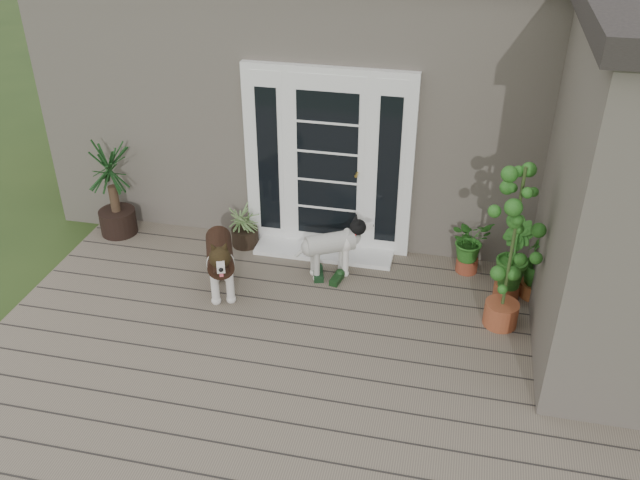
# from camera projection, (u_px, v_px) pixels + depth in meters

# --- Properties ---
(deck) EXTENTS (6.20, 4.60, 0.12)m
(deck) POSITION_uv_depth(u_px,v_px,m) (298.00, 374.00, 6.27)
(deck) COLOR #6B5B4C
(deck) RESTS_ON ground
(house_main) EXTENTS (7.40, 4.00, 3.10)m
(house_main) POSITION_uv_depth(u_px,v_px,m) (375.00, 77.00, 9.06)
(house_main) COLOR #665E54
(house_main) RESTS_ON ground
(door_unit) EXTENTS (1.90, 0.14, 2.15)m
(door_unit) POSITION_uv_depth(u_px,v_px,m) (328.00, 162.00, 7.56)
(door_unit) COLOR white
(door_unit) RESTS_ON deck
(door_step) EXTENTS (1.60, 0.40, 0.05)m
(door_step) POSITION_uv_depth(u_px,v_px,m) (324.00, 252.00, 7.94)
(door_step) COLOR white
(door_step) RESTS_ON deck
(brindle_dog) EXTENTS (0.68, 0.95, 0.72)m
(brindle_dog) POSITION_uv_depth(u_px,v_px,m) (221.00, 263.00, 7.11)
(brindle_dog) COLOR black
(brindle_dog) RESTS_ON deck
(white_dog) EXTENTS (0.77, 0.62, 0.60)m
(white_dog) POSITION_uv_depth(u_px,v_px,m) (330.00, 252.00, 7.42)
(white_dog) COLOR white
(white_dog) RESTS_ON deck
(spider_plant) EXTENTS (0.54, 0.54, 0.56)m
(spider_plant) POSITION_uv_depth(u_px,v_px,m) (244.00, 224.00, 7.98)
(spider_plant) COLOR #93B770
(spider_plant) RESTS_ON deck
(yucca) EXTENTS (1.08, 1.08, 1.19)m
(yucca) POSITION_uv_depth(u_px,v_px,m) (113.00, 189.00, 8.06)
(yucca) COLOR #143411
(yucca) RESTS_ON deck
(herb_a) EXTENTS (0.63, 0.63, 0.57)m
(herb_a) POSITION_uv_depth(u_px,v_px,m) (469.00, 249.00, 7.49)
(herb_a) COLOR #1B5C1A
(herb_a) RESTS_ON deck
(herb_b) EXTENTS (0.53, 0.53, 0.67)m
(herb_b) POSITION_uv_depth(u_px,v_px,m) (510.00, 270.00, 7.05)
(herb_b) COLOR #235719
(herb_b) RESTS_ON deck
(herb_c) EXTENTS (0.53, 0.53, 0.59)m
(herb_c) POSITION_uv_depth(u_px,v_px,m) (537.00, 272.00, 7.09)
(herb_c) COLOR #175219
(herb_c) RESTS_ON deck
(sapling) EXTENTS (0.65, 0.65, 1.78)m
(sapling) POSITION_uv_depth(u_px,v_px,m) (512.00, 248.00, 6.36)
(sapling) COLOR #2D631C
(sapling) RESTS_ON deck
(clog_left) EXTENTS (0.23, 0.35, 0.09)m
(clog_left) POSITION_uv_depth(u_px,v_px,m) (318.00, 273.00, 7.52)
(clog_left) COLOR black
(clog_left) RESTS_ON deck
(clog_right) EXTENTS (0.18, 0.30, 0.08)m
(clog_right) POSITION_uv_depth(u_px,v_px,m) (337.00, 278.00, 7.44)
(clog_right) COLOR black
(clog_right) RESTS_ON deck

